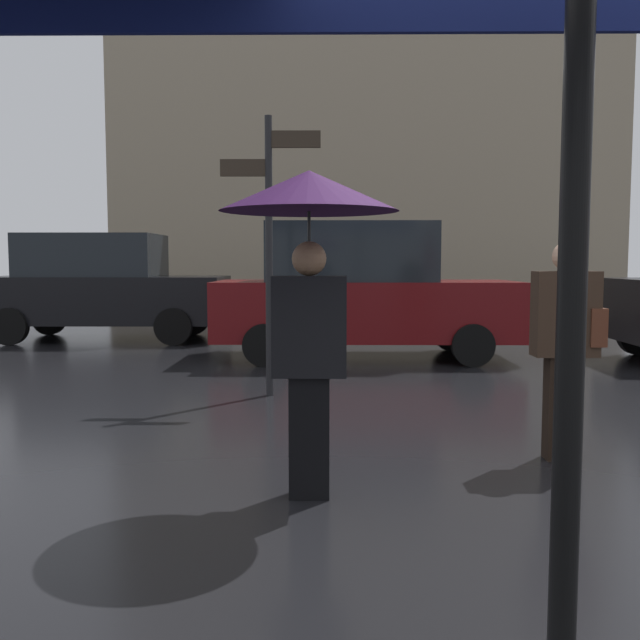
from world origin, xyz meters
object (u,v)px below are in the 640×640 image
(pedestrian_with_bag, at_px, (567,337))
(parked_car_distant, at_px, (360,292))
(street_signpost, at_px, (269,228))
(parked_car_right, at_px, (102,287))
(pedestrian_with_umbrella, at_px, (309,232))

(pedestrian_with_bag, height_order, parked_car_distant, parked_car_distant)
(street_signpost, bearing_deg, parked_car_distant, 69.49)
(parked_car_right, xyz_separation_m, parked_car_distant, (4.75, -2.44, 0.01))
(pedestrian_with_umbrella, xyz_separation_m, street_signpost, (-0.52, 3.29, 0.19))
(pedestrian_with_bag, bearing_deg, parked_car_distant, 19.17)
(pedestrian_with_umbrella, height_order, street_signpost, street_signpost)
(pedestrian_with_bag, distance_m, parked_car_distant, 5.61)
(pedestrian_with_bag, distance_m, street_signpost, 3.54)
(street_signpost, bearing_deg, parked_car_right, 123.54)
(pedestrian_with_bag, xyz_separation_m, street_signpost, (-2.39, 2.45, 0.92))
(pedestrian_with_umbrella, xyz_separation_m, parked_car_right, (-4.14, 8.76, -0.64))
(pedestrian_with_umbrella, relative_size, street_signpost, 0.67)
(pedestrian_with_umbrella, bearing_deg, parked_car_right, -26.55)
(parked_car_right, distance_m, parked_car_distant, 5.34)
(parked_car_distant, bearing_deg, street_signpost, -97.95)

